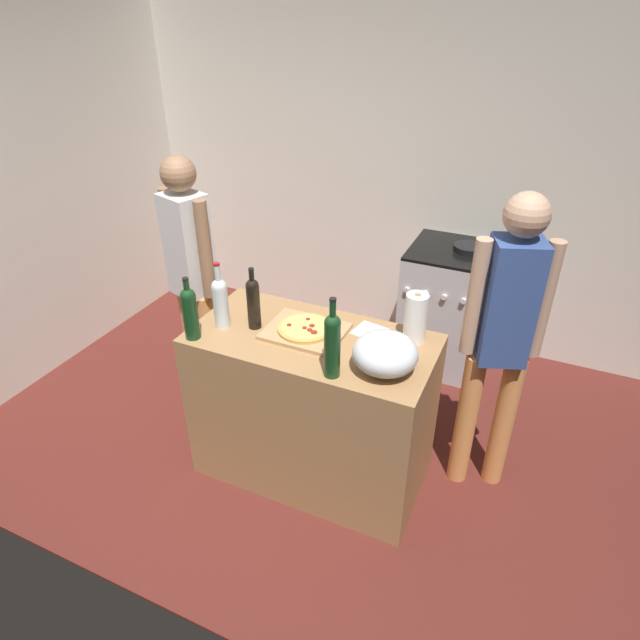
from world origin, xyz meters
The scene contains 16 objects.
ground_plane centered at (0.00, 1.26, -0.01)m, with size 4.66×3.11×0.02m, color #511E19.
kitchen_wall_rear centered at (0.00, 2.56, 1.30)m, with size 4.66×0.10×2.60m, color silver.
kitchen_wall_left centered at (-2.08, 1.26, 1.30)m, with size 0.10×3.11×2.60m, color silver.
counter centered at (0.15, 0.76, 0.46)m, with size 1.25×0.63×0.91m, color #9E7247.
cutting_board centered at (0.10, 0.79, 0.92)m, with size 0.40×0.32×0.02m, color tan.
pizza centered at (0.10, 0.78, 0.94)m, with size 0.28×0.28×0.03m.
mixing_bowl centered at (0.57, 0.65, 1.00)m, with size 0.30×0.30×0.18m.
paper_towel_roll centered at (0.62, 0.95, 1.04)m, with size 0.11×0.11×0.26m.
wine_bottle_amber centered at (-0.32, 0.67, 1.06)m, with size 0.08×0.08×0.36m.
wine_bottle_green centered at (-0.17, 0.73, 1.06)m, with size 0.07×0.07×0.34m.
wine_bottle_dark centered at (-0.40, 0.52, 1.06)m, with size 0.08×0.08×0.33m.
wine_bottle_clear centered at (0.36, 0.51, 1.09)m, with size 0.07×0.07×0.40m.
recipe_sheet centered at (0.42, 0.93, 0.91)m, with size 0.21×0.15×0.00m, color white.
stove centered at (0.59, 2.16, 0.46)m, with size 0.63×0.60×0.95m.
person_in_stripes centered at (-0.80, 1.06, 0.96)m, with size 0.39×0.26×1.66m.
person_in_red centered at (1.03, 1.08, 0.98)m, with size 0.38×0.27×1.69m.
Camera 1 is at (1.14, -1.32, 2.40)m, focal length 30.47 mm.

